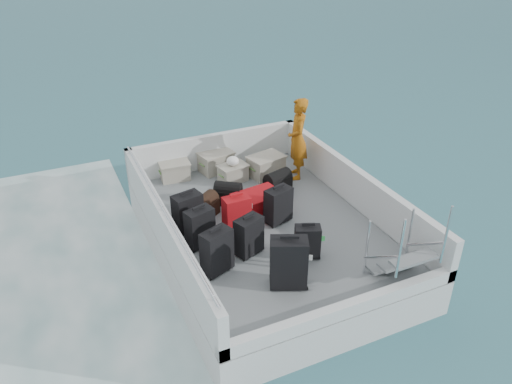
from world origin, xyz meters
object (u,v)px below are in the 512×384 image
at_px(suitcase_6, 307,242).
at_px(crate_0, 175,171).
at_px(crate_3, 266,167).
at_px(suitcase_8, 257,202).
at_px(suitcase_0, 217,252).
at_px(suitcase_1, 200,228).
at_px(suitcase_3, 289,263).
at_px(crate_2, 233,174).
at_px(suitcase_2, 188,213).
at_px(passenger, 298,139).
at_px(suitcase_7, 278,206).
at_px(suitcase_4, 249,236).
at_px(crate_1, 216,162).
at_px(suitcase_5, 237,214).

distance_m(suitcase_6, crate_0, 3.48).
height_order(suitcase_6, crate_3, suitcase_6).
height_order(suitcase_8, crate_0, crate_0).
distance_m(suitcase_0, suitcase_1, 0.72).
xyz_separation_m(suitcase_3, suitcase_6, (0.58, 0.48, -0.12)).
height_order(suitcase_6, crate_2, suitcase_6).
bearing_deg(suitcase_8, crate_3, -40.93).
bearing_deg(crate_2, suitcase_2, -135.57).
height_order(suitcase_2, passenger, passenger).
bearing_deg(passenger, suitcase_8, -34.76).
distance_m(suitcase_0, suitcase_7, 1.64).
distance_m(suitcase_0, crate_0, 3.09).
xyz_separation_m(suitcase_1, suitcase_4, (0.60, -0.51, -0.01)).
distance_m(suitcase_4, crate_2, 2.42).
relative_size(suitcase_4, crate_1, 1.00).
height_order(suitcase_8, crate_3, crate_3).
bearing_deg(crate_3, suitcase_5, -129.54).
relative_size(suitcase_7, crate_1, 1.00).
bearing_deg(crate_2, suitcase_7, -85.68).
relative_size(suitcase_1, suitcase_7, 1.03).
height_order(suitcase_0, suitcase_3, suitcase_3).
xyz_separation_m(suitcase_5, suitcase_7, (0.72, -0.08, 0.01)).
bearing_deg(crate_0, passenger, -21.86).
height_order(suitcase_4, suitcase_6, suitcase_4).
distance_m(suitcase_5, passenger, 2.27).
bearing_deg(suitcase_8, crate_1, -4.97).
xyz_separation_m(suitcase_0, suitcase_4, (0.59, 0.21, -0.03)).
height_order(suitcase_3, crate_0, suitcase_3).
bearing_deg(suitcase_0, passenger, 20.18).
height_order(suitcase_7, crate_3, suitcase_7).
bearing_deg(suitcase_1, suitcase_5, -0.62).
relative_size(suitcase_0, suitcase_3, 0.90).
bearing_deg(suitcase_7, suitcase_5, 157.47).
relative_size(suitcase_8, crate_1, 1.31).
bearing_deg(suitcase_7, passenger, 34.71).
height_order(suitcase_3, passenger, passenger).
distance_m(suitcase_1, suitcase_6, 1.67).
bearing_deg(suitcase_3, suitcase_1, 143.11).
bearing_deg(suitcase_4, suitcase_1, 118.03).
xyz_separation_m(suitcase_3, suitcase_7, (0.63, 1.55, -0.07)).
bearing_deg(suitcase_0, crate_0, 64.00).
relative_size(suitcase_1, crate_1, 1.04).
bearing_deg(suitcase_5, crate_3, 49.22).
relative_size(suitcase_4, passenger, 0.39).
relative_size(suitcase_2, suitcase_7, 1.05).
relative_size(crate_2, crate_3, 0.79).
bearing_deg(crate_1, crate_2, -75.18).
bearing_deg(crate_3, crate_0, 160.32).
relative_size(suitcase_3, crate_2, 1.51).
height_order(suitcase_4, suitcase_7, same).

